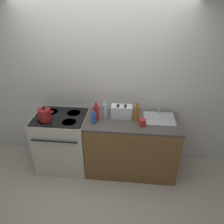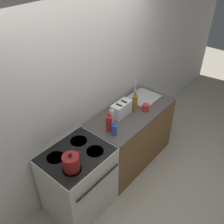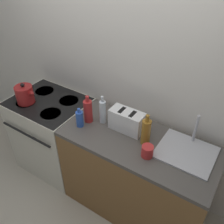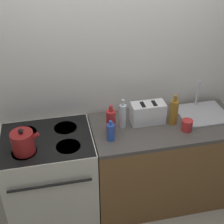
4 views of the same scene
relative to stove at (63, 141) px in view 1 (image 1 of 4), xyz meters
name	(u,v)px [view 1 (image 1 of 4)]	position (x,y,z in m)	size (l,w,h in m)	color
ground_plane	(98,180)	(0.60, -0.32, -0.48)	(12.00, 12.00, 0.00)	beige
wall_back	(102,86)	(0.60, 0.38, 0.82)	(8.00, 0.05, 2.60)	silver
stove	(63,141)	(0.00, 0.00, 0.00)	(0.79, 0.68, 0.93)	silver
counter_block	(131,146)	(1.09, 0.00, -0.01)	(1.38, 0.64, 0.93)	brown
kettle	(45,115)	(-0.17, -0.13, 0.55)	(0.23, 0.18, 0.23)	maroon
toaster	(122,112)	(0.93, 0.07, 0.55)	(0.31, 0.15, 0.20)	white
sink_tray	(159,118)	(1.48, 0.09, 0.47)	(0.45, 0.39, 0.28)	#B7B7BC
bottle_clear	(105,111)	(0.68, 0.04, 0.57)	(0.06, 0.06, 0.28)	silver
bottle_amber	(137,113)	(1.15, 0.00, 0.58)	(0.08, 0.08, 0.29)	#9E6B23
bottle_red	(96,112)	(0.56, -0.02, 0.57)	(0.08, 0.08, 0.28)	#B72828
bottle_blue	(94,118)	(0.54, -0.12, 0.53)	(0.07, 0.07, 0.19)	#2D56B7
cup_red	(142,122)	(1.23, -0.13, 0.50)	(0.10, 0.10, 0.10)	red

